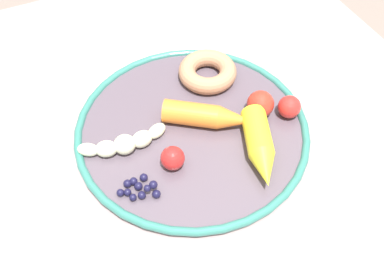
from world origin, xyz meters
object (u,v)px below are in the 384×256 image
Objects in this scene: tomato_mid at (260,104)px; tomato_far at (173,158)px; plate at (192,129)px; carrot_orange at (209,116)px; banana at (124,143)px; carrot_yellow at (260,147)px; tomato_near at (289,107)px; donut at (208,72)px; dining_table at (218,193)px; blueberry_pile at (139,188)px.

tomato_mid is 0.17m from tomato_far.
carrot_orange is at bearing 83.18° from plate.
carrot_yellow reaches higher than banana.
tomato_far is (0.05, -0.08, -0.00)m from carrot_orange.
tomato_far is (0.01, -0.20, -0.00)m from tomato_near.
donut is (-0.08, 0.18, 0.00)m from banana.
dining_table is 0.19m from banana.
plate is at bearing 133.94° from tomato_far.
banana is at bearing -137.61° from tomato_far.
dining_table is 2.82× the size of plate.
tomato_mid is at bearing 104.22° from blueberry_pile.
carrot_yellow is at bearing 25.82° from carrot_orange.
dining_table is 0.15m from carrot_yellow.
tomato_far is at bearing 42.39° from banana.
tomato_mid is at bearing 81.50° from plate.
dining_table is 0.15m from tomato_far.
dining_table is 28.33× the size of tomato_near.
dining_table is at bearing 96.30° from blueberry_pile.
dining_table is 0.19m from tomato_near.
tomato_far is (0.05, -0.05, 0.02)m from plate.
carrot_yellow is 0.18m from donut.
blueberry_pile is (-0.01, -0.18, -0.01)m from carrot_yellow.
plate is 0.03m from carrot_orange.
carrot_orange is 0.13m from tomato_near.
banana is 4.04× the size of tomato_far.
plate is 3.69× the size of donut.
tomato_far reaches higher than donut.
carrot_yellow is (0.08, 0.04, 0.00)m from carrot_orange.
plate is 10.34× the size of tomato_far.
carrot_yellow is at bearing 57.15° from dining_table.
carrot_orange is 3.80× the size of tomato_near.
blueberry_pile is 0.26m from tomato_near.
tomato_near is (0.04, 0.25, 0.01)m from banana.
carrot_orange is 3.92× the size of tomato_far.
tomato_near is at bearing 74.20° from carrot_orange.
banana is 1.44× the size of donut.
donut is (-0.09, 0.04, -0.00)m from carrot_orange.
tomato_mid is (-0.06, 0.22, 0.01)m from blueberry_pile.
plate is 2.64× the size of carrot_orange.
banana reaches higher than plate.
tomato_near reaches higher than dining_table.
blueberry_pile reaches higher than plate.
banana is at bearing -93.22° from plate.
tomato_far is at bearing -77.69° from tomato_mid.
tomato_far is at bearing -58.93° from carrot_orange.
plate is (-0.06, -0.02, 0.11)m from dining_table.
carrot_orange is 0.08m from tomato_mid.
donut is at bearing -148.27° from tomato_near.
blueberry_pile is at bearing -82.42° from tomato_near.
tomato_far is at bearing -94.37° from dining_table.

